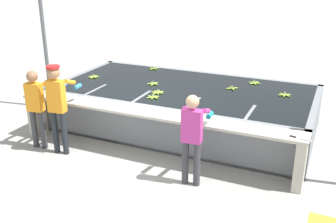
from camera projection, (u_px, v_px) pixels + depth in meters
ground_plane at (145, 162)px, 7.29m from camera, size 80.00×80.00×0.00m
wash_tank at (183, 107)px, 8.73m from camera, size 5.58×2.86×0.91m
work_ledge at (150, 124)px, 7.25m from camera, size 5.58×0.45×0.91m
worker_0 at (37, 103)px, 7.57m from camera, size 0.46×0.73×1.57m
worker_1 at (58, 101)px, 7.28m from camera, size 0.45×0.74×1.74m
worker_2 at (192, 132)px, 6.27m from camera, size 0.43×0.72×1.56m
banana_bunch_floating_0 at (285, 95)px, 8.04m from camera, size 0.26×0.28×0.08m
banana_bunch_floating_1 at (254, 83)px, 8.83m from camera, size 0.28×0.27×0.08m
banana_bunch_floating_2 at (154, 68)px, 10.03m from camera, size 0.27×0.28×0.08m
banana_bunch_floating_3 at (153, 97)px, 7.90m from camera, size 0.28×0.28×0.08m
banana_bunch_floating_4 at (153, 84)px, 8.77m from camera, size 0.27×0.27×0.08m
banana_bunch_floating_5 at (94, 77)px, 9.30m from camera, size 0.26×0.28×0.08m
banana_bunch_floating_6 at (158, 92)px, 8.19m from camera, size 0.28×0.28×0.08m
banana_bunch_floating_7 at (232, 88)px, 8.45m from camera, size 0.25×0.25×0.08m
knife_0 at (297, 138)px, 6.09m from camera, size 0.35×0.11×0.02m
support_post_left at (45, 45)px, 9.48m from camera, size 0.09×0.09×3.20m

